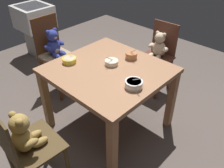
# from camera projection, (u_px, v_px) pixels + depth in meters

# --- Properties ---
(ground_plane) EXTENTS (5.20, 5.20, 0.04)m
(ground_plane) POSITION_uv_depth(u_px,v_px,m) (109.00, 125.00, 2.66)
(ground_plane) COLOR #594D46
(dining_table) EXTENTS (1.04, 0.99, 0.73)m
(dining_table) POSITION_uv_depth(u_px,v_px,m) (108.00, 78.00, 2.29)
(dining_table) COLOR #956646
(dining_table) RESTS_ON ground_plane
(teddy_chair_near_front) EXTENTS (0.43, 0.41, 0.90)m
(teddy_chair_near_front) POSITION_uv_depth(u_px,v_px,m) (25.00, 140.00, 1.74)
(teddy_chair_near_front) COLOR #4A381D
(teddy_chair_near_front) RESTS_ON ground_plane
(teddy_chair_far_center) EXTENTS (0.38, 0.39, 0.88)m
(teddy_chair_far_center) POSITION_uv_depth(u_px,v_px,m) (158.00, 51.00, 2.93)
(teddy_chair_far_center) COLOR #593022
(teddy_chair_far_center) RESTS_ON ground_plane
(teddy_chair_near_left) EXTENTS (0.42, 0.38, 0.96)m
(teddy_chair_near_left) POSITION_uv_depth(u_px,v_px,m) (55.00, 51.00, 2.90)
(teddy_chair_near_left) COLOR #522D17
(teddy_chair_near_left) RESTS_ON ground_plane
(porridge_bowl_terracotta_far_center) EXTENTS (0.13, 0.12, 0.12)m
(porridge_bowl_terracotta_far_center) POSITION_uv_depth(u_px,v_px,m) (131.00, 55.00, 2.37)
(porridge_bowl_terracotta_far_center) COLOR #BB764A
(porridge_bowl_terracotta_far_center) RESTS_ON dining_table
(porridge_bowl_cream_center) EXTENTS (0.13, 0.14, 0.11)m
(porridge_bowl_cream_center) POSITION_uv_depth(u_px,v_px,m) (112.00, 62.00, 2.27)
(porridge_bowl_cream_center) COLOR beige
(porridge_bowl_cream_center) RESTS_ON dining_table
(porridge_bowl_yellow_near_left) EXTENTS (0.14, 0.14, 0.05)m
(porridge_bowl_yellow_near_left) POSITION_uv_depth(u_px,v_px,m) (69.00, 60.00, 2.31)
(porridge_bowl_yellow_near_left) COLOR yellow
(porridge_bowl_yellow_near_left) RESTS_ON dining_table
(porridge_bowl_white_near_right) EXTENTS (0.16, 0.15, 0.13)m
(porridge_bowl_white_near_right) POSITION_uv_depth(u_px,v_px,m) (134.00, 84.00, 1.97)
(porridge_bowl_white_near_right) COLOR white
(porridge_bowl_white_near_right) RESTS_ON dining_table
(sink_basin) EXTENTS (0.54, 0.49, 0.80)m
(sink_basin) POSITION_uv_depth(u_px,v_px,m) (35.00, 23.00, 3.75)
(sink_basin) COLOR #B7B2A8
(sink_basin) RESTS_ON ground_plane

